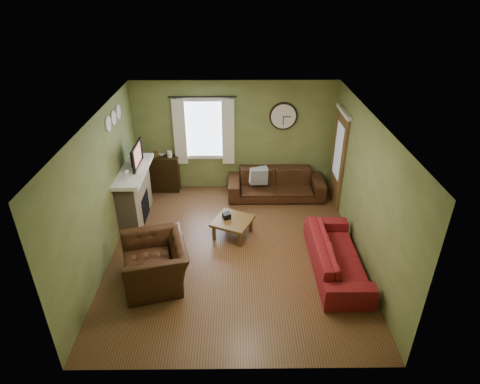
{
  "coord_description": "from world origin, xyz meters",
  "views": [
    {
      "loc": [
        0.03,
        -6.15,
        4.68
      ],
      "look_at": [
        0.1,
        0.4,
        1.05
      ],
      "focal_mm": 30.0,
      "sensor_mm": 36.0,
      "label": 1
    }
  ],
  "objects_px": {
    "sofa_brown": "(276,184)",
    "armchair": "(155,263)",
    "bookshelf": "(164,174)",
    "coffee_table": "(233,228)",
    "sofa_red": "(337,255)"
  },
  "relations": [
    {
      "from": "sofa_red",
      "to": "sofa_brown",
      "type": "bearing_deg",
      "value": 17.57
    },
    {
      "from": "bookshelf",
      "to": "armchair",
      "type": "distance_m",
      "value": 3.28
    },
    {
      "from": "sofa_brown",
      "to": "armchair",
      "type": "distance_m",
      "value": 3.71
    },
    {
      "from": "sofa_brown",
      "to": "coffee_table",
      "type": "height_order",
      "value": "sofa_brown"
    },
    {
      "from": "sofa_brown",
      "to": "sofa_red",
      "type": "bearing_deg",
      "value": -72.43
    },
    {
      "from": "armchair",
      "to": "coffee_table",
      "type": "relative_size",
      "value": 1.69
    },
    {
      "from": "bookshelf",
      "to": "coffee_table",
      "type": "distance_m",
      "value": 2.56
    },
    {
      "from": "bookshelf",
      "to": "sofa_brown",
      "type": "height_order",
      "value": "bookshelf"
    },
    {
      "from": "bookshelf",
      "to": "sofa_brown",
      "type": "distance_m",
      "value": 2.67
    },
    {
      "from": "sofa_brown",
      "to": "sofa_red",
      "type": "height_order",
      "value": "sofa_brown"
    },
    {
      "from": "bookshelf",
      "to": "coffee_table",
      "type": "height_order",
      "value": "bookshelf"
    },
    {
      "from": "sofa_brown",
      "to": "coffee_table",
      "type": "xyz_separation_m",
      "value": [
        -0.99,
        -1.6,
        -0.14
      ]
    },
    {
      "from": "armchair",
      "to": "coffee_table",
      "type": "bearing_deg",
      "value": 120.36
    },
    {
      "from": "sofa_red",
      "to": "coffee_table",
      "type": "relative_size",
      "value": 3.02
    },
    {
      "from": "bookshelf",
      "to": "sofa_brown",
      "type": "relative_size",
      "value": 0.39
    }
  ]
}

